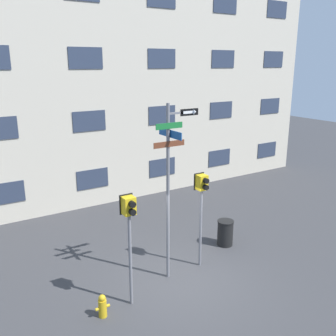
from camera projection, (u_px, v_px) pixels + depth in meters
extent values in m
plane|color=#38383A|center=(183.00, 281.00, 10.50)|extent=(60.00, 60.00, 0.00)
cube|color=beige|center=(83.00, 58.00, 14.65)|extent=(24.00, 0.60, 12.20)
cube|color=#2D384C|center=(5.00, 193.00, 13.96)|extent=(1.38, 0.03, 0.81)
cube|color=#2D384C|center=(93.00, 179.00, 15.71)|extent=(1.38, 0.03, 0.81)
cube|color=#2D384C|center=(162.00, 167.00, 17.46)|extent=(1.38, 0.03, 0.81)
cube|color=#2D384C|center=(219.00, 158.00, 19.21)|extent=(1.38, 0.03, 0.81)
cube|color=#2D384C|center=(267.00, 150.00, 20.96)|extent=(1.38, 0.03, 0.81)
cube|color=#2D384C|center=(89.00, 121.00, 15.05)|extent=(1.38, 0.03, 0.81)
cube|color=#2D384C|center=(162.00, 115.00, 16.80)|extent=(1.38, 0.03, 0.81)
cube|color=#2D384C|center=(221.00, 110.00, 18.55)|extent=(1.38, 0.03, 0.81)
cube|color=#2D384C|center=(270.00, 106.00, 20.30)|extent=(1.38, 0.03, 0.81)
cube|color=#2D384C|center=(86.00, 58.00, 14.39)|extent=(1.38, 0.03, 0.81)
cube|color=#2D384C|center=(162.00, 59.00, 16.14)|extent=(1.38, 0.03, 0.81)
cube|color=#2D384C|center=(223.00, 59.00, 17.89)|extent=(1.38, 0.03, 0.81)
cube|color=#2D384C|center=(273.00, 59.00, 19.64)|extent=(1.38, 0.03, 0.81)
cube|color=#2D384C|center=(225.00, 4.00, 17.23)|extent=(1.38, 0.03, 0.81)
cube|color=#2D384C|center=(277.00, 9.00, 18.98)|extent=(1.38, 0.03, 0.81)
cylinder|color=slate|center=(168.00, 195.00, 10.08)|extent=(0.09, 0.09, 4.94)
cube|color=slate|center=(179.00, 113.00, 9.65)|extent=(0.65, 0.05, 0.05)
cube|color=#196B2D|center=(169.00, 126.00, 9.52)|extent=(0.79, 0.02, 0.15)
cube|color=#14478C|center=(170.00, 134.00, 9.66)|extent=(0.02, 1.07, 0.20)
cube|color=brown|center=(169.00, 144.00, 9.65)|extent=(0.93, 0.02, 0.15)
cube|color=black|center=(189.00, 112.00, 9.81)|extent=(0.56, 0.02, 0.18)
cube|color=white|center=(188.00, 112.00, 9.78)|extent=(0.32, 0.01, 0.07)
cone|color=white|center=(195.00, 112.00, 9.88)|extent=(0.10, 0.14, 0.14)
cylinder|color=slate|center=(130.00, 260.00, 9.22)|extent=(0.08, 0.08, 2.45)
cube|color=gold|center=(129.00, 206.00, 8.82)|extent=(0.29, 0.26, 0.44)
cube|color=black|center=(126.00, 204.00, 8.94)|extent=(0.35, 0.02, 0.50)
cylinder|color=black|center=(132.00, 204.00, 8.64)|extent=(0.15, 0.12, 0.15)
cylinder|color=black|center=(132.00, 212.00, 8.70)|extent=(0.15, 0.12, 0.15)
cylinder|color=orange|center=(131.00, 204.00, 8.69)|extent=(0.12, 0.01, 0.12)
cylinder|color=slate|center=(201.00, 228.00, 11.03)|extent=(0.08, 0.08, 2.42)
cube|color=gold|center=(202.00, 182.00, 10.65)|extent=(0.28, 0.26, 0.43)
cube|color=black|center=(199.00, 181.00, 10.76)|extent=(0.34, 0.02, 0.49)
cylinder|color=black|center=(206.00, 181.00, 10.46)|extent=(0.15, 0.12, 0.15)
cylinder|color=black|center=(206.00, 187.00, 10.52)|extent=(0.15, 0.12, 0.15)
cylinder|color=#EA4C14|center=(205.00, 180.00, 10.51)|extent=(0.12, 0.01, 0.12)
cylinder|color=gold|center=(103.00, 308.00, 8.99)|extent=(0.20, 0.20, 0.45)
sphere|color=gold|center=(102.00, 298.00, 8.92)|extent=(0.17, 0.17, 0.17)
cylinder|color=gold|center=(97.00, 309.00, 8.92)|extent=(0.08, 0.07, 0.07)
cylinder|color=gold|center=(108.00, 306.00, 9.06)|extent=(0.08, 0.07, 0.07)
cylinder|color=black|center=(225.00, 233.00, 12.52)|extent=(0.52, 0.52, 0.83)
cylinder|color=black|center=(226.00, 221.00, 12.40)|extent=(0.55, 0.55, 0.04)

